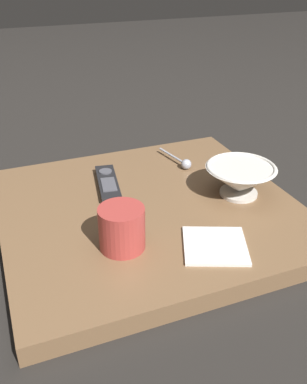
% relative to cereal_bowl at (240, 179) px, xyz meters
% --- Properties ---
extents(ground_plane, '(6.00, 6.00, 0.00)m').
position_rel_cereal_bowl_xyz_m(ground_plane, '(-0.03, -0.22, -0.08)').
color(ground_plane, black).
extents(table, '(0.62, 0.66, 0.04)m').
position_rel_cereal_bowl_xyz_m(table, '(-0.03, -0.22, -0.06)').
color(table, brown).
rests_on(table, ground).
extents(cereal_bowl, '(0.17, 0.17, 0.08)m').
position_rel_cereal_bowl_xyz_m(cereal_bowl, '(0.00, 0.00, 0.00)').
color(cereal_bowl, beige).
rests_on(cereal_bowl, table).
extents(coffee_mug, '(0.09, 0.09, 0.09)m').
position_rel_cereal_bowl_xyz_m(coffee_mug, '(0.10, -0.32, 0.00)').
color(coffee_mug, '#A53833').
rests_on(coffee_mug, table).
extents(teaspoon, '(0.13, 0.04, 0.03)m').
position_rel_cereal_bowl_xyz_m(teaspoon, '(-0.18, -0.06, -0.03)').
color(teaspoon, '#A3A5B2').
rests_on(teaspoon, table).
extents(tv_remote_near, '(0.18, 0.08, 0.02)m').
position_rel_cereal_bowl_xyz_m(tv_remote_near, '(-0.15, -0.28, -0.03)').
color(tv_remote_near, black).
rests_on(tv_remote_near, table).
extents(folded_napkin, '(0.16, 0.16, 0.01)m').
position_rel_cereal_bowl_xyz_m(folded_napkin, '(0.16, -0.15, -0.04)').
color(folded_napkin, white).
rests_on(folded_napkin, table).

